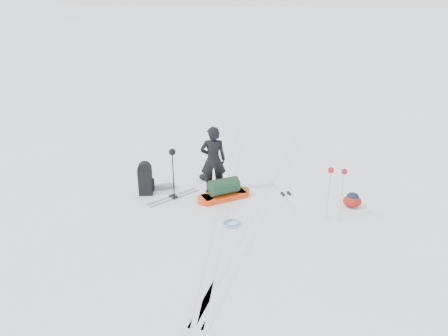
{
  "coord_description": "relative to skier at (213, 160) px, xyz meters",
  "views": [
    {
      "loc": [
        1.93,
        -10.58,
        5.56
      ],
      "look_at": [
        -0.0,
        -0.01,
        0.95
      ],
      "focal_mm": 35.0,
      "sensor_mm": 36.0,
      "label": 1
    }
  ],
  "objects": [
    {
      "name": "small_daypack",
      "position": [
        3.82,
        -0.24,
        -0.78
      ],
      "size": [
        0.6,
        0.55,
        0.42
      ],
      "rotation": [
        0.0,
        0.0,
        -0.5
      ],
      "color": "maroon",
      "rests_on": "ground"
    },
    {
      "name": "touring_skis_grey",
      "position": [
        -1.03,
        -0.57,
        -0.97
      ],
      "size": [
        1.2,
        1.39,
        0.06
      ],
      "rotation": [
        0.0,
        0.0,
        0.88
      ],
      "color": "#969A9E",
      "rests_on": "ground"
    },
    {
      "name": "ski_poles_black",
      "position": [
        -0.97,
        -0.66,
        0.24
      ],
      "size": [
        0.18,
        0.2,
        1.5
      ],
      "rotation": [
        0.0,
        0.0,
        -0.22
      ],
      "color": "black",
      "rests_on": "ground"
    },
    {
      "name": "rope_coil",
      "position": [
        0.82,
        -1.7,
        -0.95
      ],
      "size": [
        0.52,
        0.52,
        0.05
      ],
      "rotation": [
        0.0,
        0.0,
        0.15
      ],
      "color": "#5A9CDA",
      "rests_on": "ground"
    },
    {
      "name": "pulk_sled",
      "position": [
        0.37,
        -0.37,
        -0.75
      ],
      "size": [
        1.53,
        1.28,
        0.6
      ],
      "rotation": [
        0.0,
        0.0,
        0.63
      ],
      "color": "red",
      "rests_on": "ground"
    },
    {
      "name": "touring_skis_white",
      "position": [
        2.06,
        0.16,
        -0.97
      ],
      "size": [
        1.05,
        1.77,
        0.07
      ],
      "rotation": [
        0.0,
        0.0,
        -1.12
      ],
      "color": "silver",
      "rests_on": "ground"
    },
    {
      "name": "expedition_rucksack",
      "position": [
        -1.79,
        -0.44,
        -0.53
      ],
      "size": [
        0.92,
        0.83,
        0.97
      ],
      "rotation": [
        0.0,
        0.0,
        0.24
      ],
      "color": "black",
      "rests_on": "ground"
    },
    {
      "name": "ski_poles_silver",
      "position": [
        3.28,
        -1.07,
        0.22
      ],
      "size": [
        0.46,
        0.17,
        1.44
      ],
      "rotation": [
        0.0,
        0.0,
        0.08
      ],
      "color": "#B9BCC0",
      "rests_on": "ground"
    },
    {
      "name": "ground",
      "position": [
        0.39,
        -0.42,
        -0.98
      ],
      "size": [
        200.0,
        200.0,
        0.0
      ],
      "primitive_type": "plane",
      "color": "white",
      "rests_on": "ground"
    },
    {
      "name": "thermos_pair",
      "position": [
        -1.82,
        -0.53,
        -0.87
      ],
      "size": [
        0.25,
        0.15,
        0.25
      ],
      "rotation": [
        0.0,
        0.0,
        -0.38
      ],
      "color": "slate",
      "rests_on": "ground"
    },
    {
      "name": "ski_tracks",
      "position": [
        1.0,
        0.45,
        -0.98
      ],
      "size": [
        3.38,
        17.97,
        0.01
      ],
      "color": "silver",
      "rests_on": "ground"
    },
    {
      "name": "skier",
      "position": [
        0.0,
        0.0,
        0.0
      ],
      "size": [
        0.81,
        0.63,
        1.96
      ],
      "primitive_type": "imported",
      "rotation": [
        0.0,
        0.0,
        3.38
      ],
      "color": "black",
      "rests_on": "ground"
    },
    {
      "name": "stuff_sack",
      "position": [
        -0.44,
        0.73,
        -0.88
      ],
      "size": [
        0.39,
        0.34,
        0.2
      ],
      "rotation": [
        0.0,
        0.0,
        -0.38
      ],
      "color": "black",
      "rests_on": "ground"
    }
  ]
}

